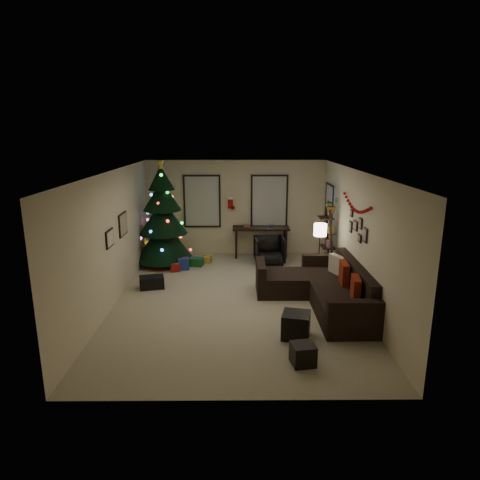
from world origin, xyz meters
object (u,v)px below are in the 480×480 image
(desk, at_px, (261,231))
(desk_chair, at_px, (269,250))
(sofa, at_px, (323,290))
(bookshelf, at_px, (329,242))
(christmas_tree, at_px, (163,221))

(desk, height_order, desk_chair, desk)
(desk, xyz_separation_m, desk_chair, (0.20, -0.65, -0.39))
(sofa, distance_m, bookshelf, 2.04)
(sofa, xyz_separation_m, bookshelf, (0.48, 1.91, 0.51))
(christmas_tree, relative_size, bookshelf, 1.72)
(desk, distance_m, desk_chair, 0.78)
(desk, bearing_deg, bookshelf, -43.87)
(sofa, relative_size, desk_chair, 4.03)
(desk_chair, bearing_deg, christmas_tree, 177.07)
(christmas_tree, xyz_separation_m, sofa, (3.73, -2.74, -0.88))
(desk, distance_m, bookshelf, 2.21)
(christmas_tree, height_order, sofa, christmas_tree)
(sofa, height_order, desk, sofa)
(sofa, distance_m, desk_chair, 2.94)
(sofa, height_order, bookshelf, bookshelf)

